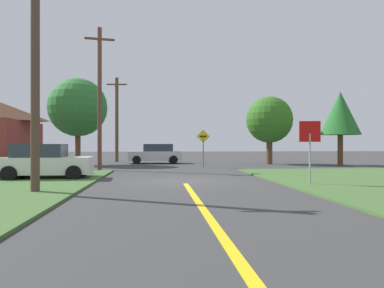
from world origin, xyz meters
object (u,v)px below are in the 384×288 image
Objects in this scene: utility_pole_mid at (100,96)px; stop_sign at (310,140)px; parked_car_near_building at (45,162)px; oak_tree_right at (269,120)px; utility_pole_far at (117,119)px; utility_pole_near at (35,75)px; pine_tree_center at (340,114)px; oak_tree_left at (78,108)px; direction_sign at (203,144)px; car_approaching_junction at (155,154)px.

stop_sign is at bearing -43.80° from utility_pole_mid.
oak_tree_right reaches higher than parked_car_near_building.
parked_car_near_building is at bearing -7.72° from stop_sign.
parked_car_near_building is at bearing -142.16° from oak_tree_right.
utility_pole_near is at bearing -90.68° from utility_pole_far.
utility_pole_far is (-0.14, 10.35, -0.63)m from utility_pole_mid.
oak_tree_right is at bearing 157.04° from pine_tree_center.
parked_car_near_building is at bearing -154.91° from pine_tree_center.
pine_tree_center is (7.90, 12.39, 2.14)m from stop_sign.
utility_pole_mid is 10.37m from utility_pole_far.
utility_pole_near reaches higher than oak_tree_left.
utility_pole_mid is at bearing -65.33° from oak_tree_left.
oak_tree_right is at bearing 32.82° from direction_sign.
car_approaching_junction is 0.59× the size of utility_pole_near.
car_approaching_junction is at bearing -40.88° from utility_pole_far.
oak_tree_left is (-5.90, -1.82, 3.60)m from car_approaching_junction.
utility_pole_near is 20.70m from utility_pole_far.
oak_tree_left reaches higher than parked_car_near_building.
pine_tree_center is at bearing -21.91° from utility_pole_far.
utility_pole_far is (-3.52, 3.05, 3.13)m from car_approaching_junction.
parked_car_near_building is 0.53× the size of utility_pole_near.
pine_tree_center is 5.29m from oak_tree_right.
direction_sign reaches higher than stop_sign.
oak_tree_left is (-0.98, 11.03, 3.61)m from parked_car_near_building.
utility_pole_far is at bearing 127.84° from direction_sign.
parked_car_near_building is 18.00m from oak_tree_right.
utility_pole_mid reaches higher than parked_car_near_building.
utility_pole_near is (-3.77, -17.65, 3.07)m from car_approaching_junction.
car_approaching_junction is 7.15m from oak_tree_left.
oak_tree_left reaches higher than direction_sign.
utility_pole_mid reaches higher than oak_tree_right.
utility_pole_mid is 1.62× the size of oak_tree_right.
oak_tree_right is at bearing -91.81° from stop_sign.
car_approaching_junction is 6.63m from direction_sign.
utility_pole_near is at bearing 17.43° from stop_sign.
parked_car_near_building is at bearing -105.53° from utility_pole_mid.
oak_tree_left is 20.01m from pine_tree_center.
utility_pole_far is at bearing -53.61° from stop_sign.
utility_pole_near is 1.38× the size of oak_tree_right.
parked_car_near_building is (-11.01, 3.53, -0.98)m from stop_sign.
utility_pole_mid reaches higher than oak_tree_left.
car_approaching_junction is at bearing 17.09° from oak_tree_left.
car_approaching_junction is at bearing -59.54° from stop_sign.
stop_sign is at bearing -20.33° from parked_car_near_building.
stop_sign is at bearing -122.53° from pine_tree_center.
utility_pole_near reaches higher than stop_sign.
utility_pole_near is 0.98× the size of utility_pole_far.
car_approaching_junction is 13.76m from parked_car_near_building.
car_approaching_junction is 0.82× the size of oak_tree_right.
oak_tree_right reaches higher than direction_sign.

